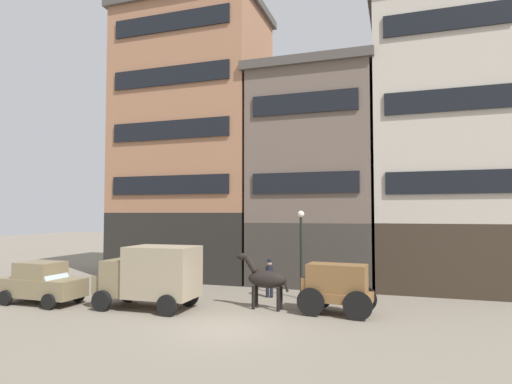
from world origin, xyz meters
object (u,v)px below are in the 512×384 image
delivery_truck_near (150,275)px  fire_hydrant_curbside (359,294)px  pedestrian_officer (269,277)px  sedan_dark (42,283)px  streetlamp_curbside (301,241)px  draft_horse (265,278)px  cargo_wagon (336,285)px

delivery_truck_near → fire_hydrant_curbside: 9.14m
delivery_truck_near → pedestrian_officer: bearing=43.6°
sedan_dark → streetlamp_curbside: bearing=23.8°
delivery_truck_near → draft_horse: bearing=17.6°
draft_horse → fire_hydrant_curbside: (3.66, 2.34, -0.84)m
delivery_truck_near → fire_hydrant_curbside: bearing=24.8°
draft_horse → streetlamp_curbside: size_ratio=0.57×
delivery_truck_near → pedestrian_officer: delivery_truck_near is taller
draft_horse → sedan_dark: size_ratio=0.63×
draft_horse → delivery_truck_near: bearing=-162.4°
streetlamp_curbside → fire_hydrant_curbside: 3.51m
delivery_truck_near → fire_hydrant_curbside: (8.25, 3.81, -1.00)m
cargo_wagon → streetlamp_curbside: 3.64m
cargo_wagon → draft_horse: size_ratio=1.28×
streetlamp_curbside → fire_hydrant_curbside: (2.68, -0.30, -2.24)m
delivery_truck_near → sedan_dark: 5.18m
draft_horse → delivery_truck_near: delivery_truck_near is taller
cargo_wagon → delivery_truck_near: (-7.55, -1.46, 0.28)m
sedan_dark → streetlamp_curbside: size_ratio=0.91×
pedestrian_officer → streetlamp_curbside: bearing=8.3°
cargo_wagon → sedan_dark: size_ratio=0.80×
cargo_wagon → fire_hydrant_curbside: size_ratio=3.61×
delivery_truck_near → pedestrian_officer: 5.65m
fire_hydrant_curbside → streetlamp_curbside: bearing=173.6°
sedan_dark → fire_hydrant_curbside: sedan_dark is taller
sedan_dark → fire_hydrant_curbside: bearing=18.2°
sedan_dark → pedestrian_officer: bearing=26.0°
delivery_truck_near → streetlamp_curbside: streetlamp_curbside is taller
pedestrian_officer → streetlamp_curbside: (1.50, 0.22, 1.69)m
cargo_wagon → delivery_truck_near: 7.69m
draft_horse → sedan_dark: draft_horse is taller
fire_hydrant_curbside → pedestrian_officer: bearing=178.9°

